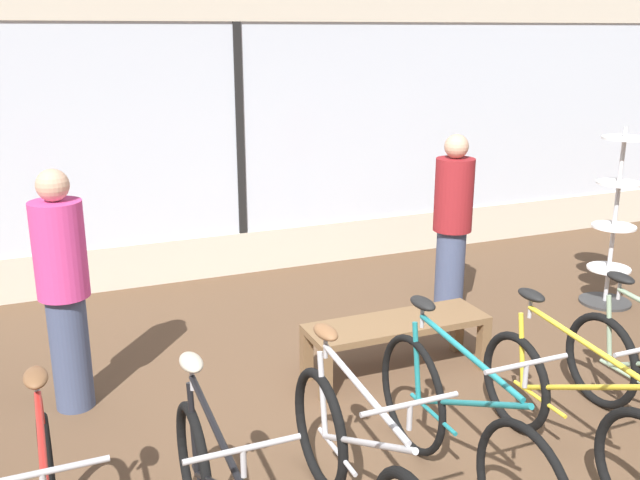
{
  "coord_description": "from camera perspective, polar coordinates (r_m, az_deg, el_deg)",
  "views": [
    {
      "loc": [
        -2.05,
        -3.28,
        2.52
      ],
      "look_at": [
        0.0,
        1.63,
        0.95
      ],
      "focal_mm": 40.0,
      "sensor_mm": 36.0,
      "label": 1
    }
  ],
  "objects": [
    {
      "name": "display_bench",
      "position": [
        5.41,
        6.18,
        -7.2
      ],
      "size": [
        1.4,
        0.44,
        0.44
      ],
      "color": "brown",
      "rests_on": "ground_plane"
    },
    {
      "name": "accessory_rack",
      "position": [
        7.19,
        22.4,
        0.48
      ],
      "size": [
        0.48,
        0.48,
        1.69
      ],
      "color": "#333333",
      "rests_on": "ground_plane"
    },
    {
      "name": "shop_back_wall",
      "position": [
        7.4,
        -6.51,
        9.51
      ],
      "size": [
        12.0,
        0.08,
        3.2
      ],
      "color": "beige",
      "rests_on": "ground_plane"
    },
    {
      "name": "customer_by_window",
      "position": [
        6.41,
        10.54,
        1.3
      ],
      "size": [
        0.4,
        0.4,
        1.67
      ],
      "color": "#424C6B",
      "rests_on": "ground_plane"
    },
    {
      "name": "bicycle_center",
      "position": [
        4.11,
        11.11,
        -14.8
      ],
      "size": [
        0.46,
        1.82,
        1.05
      ],
      "color": "black",
      "rests_on": "ground_plane"
    },
    {
      "name": "bicycle_center_left",
      "position": [
        3.77,
        3.11,
        -18.13
      ],
      "size": [
        0.46,
        1.74,
        1.03
      ],
      "color": "black",
      "rests_on": "ground_plane"
    },
    {
      "name": "ground_plane",
      "position": [
        4.61,
        8.17,
        -16.85
      ],
      "size": [
        24.0,
        24.0,
        0.0
      ],
      "primitive_type": "plane",
      "color": "brown"
    },
    {
      "name": "bicycle_center_right",
      "position": [
        4.52,
        19.4,
        -13.0
      ],
      "size": [
        0.46,
        1.71,
        1.01
      ],
      "color": "black",
      "rests_on": "ground_plane"
    },
    {
      "name": "customer_near_rack",
      "position": [
        5.03,
        -19.83,
        -3.57
      ],
      "size": [
        0.4,
        0.4,
        1.68
      ],
      "color": "#424C6B",
      "rests_on": "ground_plane"
    }
  ]
}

